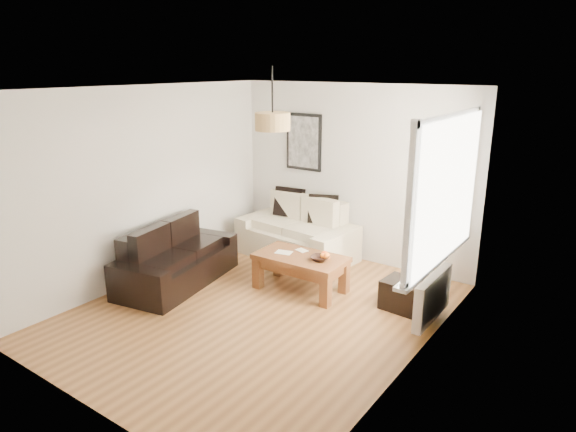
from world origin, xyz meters
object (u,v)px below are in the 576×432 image
Objects in this scene: loveseat_cream at (297,229)px; ottoman at (409,296)px; sofa_leather at (177,256)px; coffee_table at (301,273)px.

loveseat_cream is 2.25m from ottoman.
ottoman is at bearing -80.84° from sofa_leather.
loveseat_cream reaches higher than sofa_leather.
coffee_table reaches higher than ottoman.
loveseat_cream reaches higher than coffee_table.
ottoman is at bearing -13.11° from loveseat_cream.
coffee_table is at bearing -47.82° from loveseat_cream.
ottoman is (1.39, 0.27, -0.06)m from coffee_table.
sofa_leather is at bearing -152.90° from coffee_table.
loveseat_cream is at bearing -34.07° from sofa_leather.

